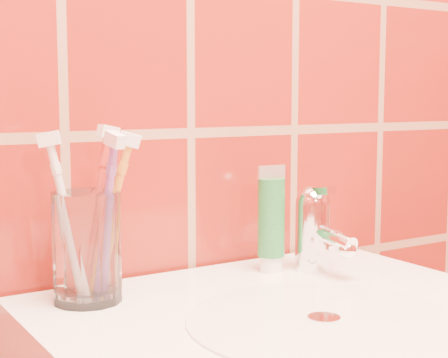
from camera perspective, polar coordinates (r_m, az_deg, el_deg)
glass_tumbler at (r=0.83m, az=-11.35°, el=-5.58°), size 0.11×0.11×0.13m
toothpaste_tube at (r=0.95m, az=3.95°, el=-3.60°), size 0.04×0.04×0.15m
faucet at (r=0.97m, az=7.53°, el=-3.85°), size 0.05×0.11×0.12m
toothbrush_0 at (r=0.81m, az=-9.87°, el=-3.37°), size 0.06×0.12×0.22m
toothbrush_1 at (r=0.81m, az=-12.83°, el=-3.38°), size 0.10×0.09×0.21m
toothbrush_2 at (r=0.84m, az=-10.62°, el=-2.81°), size 0.09×0.08×0.22m
toothbrush_3 at (r=0.83m, az=-9.52°, el=-3.19°), size 0.12×0.11×0.21m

